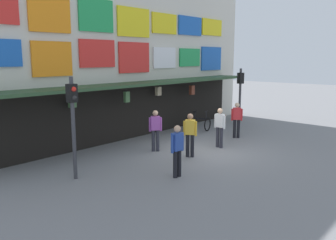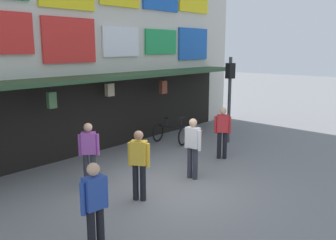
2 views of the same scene
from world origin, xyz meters
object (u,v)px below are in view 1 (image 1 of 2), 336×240
(traffic_light_near, at_px, (73,112))
(pedestrian_in_green, at_px, (220,125))
(pedestrian_in_white, at_px, (190,133))
(bicycle_parked, at_px, (198,123))
(pedestrian_in_blue, at_px, (177,148))
(pedestrian_in_yellow, at_px, (155,128))
(traffic_light_far, at_px, (240,89))
(pedestrian_in_purple, at_px, (237,118))

(traffic_light_near, relative_size, pedestrian_in_green, 1.90)
(pedestrian_in_white, bearing_deg, bicycle_parked, 32.46)
(pedestrian_in_blue, relative_size, pedestrian_in_green, 1.00)
(pedestrian_in_white, xyz_separation_m, pedestrian_in_yellow, (-0.24, 1.57, 0.00))
(pedestrian_in_yellow, bearing_deg, traffic_light_near, -175.23)
(pedestrian_in_white, distance_m, pedestrian_in_yellow, 1.58)
(traffic_light_far, height_order, pedestrian_in_purple, traffic_light_far)
(pedestrian_in_yellow, bearing_deg, pedestrian_in_white, -81.27)
(traffic_light_near, distance_m, pedestrian_in_white, 4.64)
(pedestrian_in_blue, bearing_deg, pedestrian_in_white, 27.43)
(traffic_light_near, relative_size, pedestrian_in_purple, 1.90)
(traffic_light_far, relative_size, pedestrian_in_green, 1.90)
(pedestrian_in_white, distance_m, pedestrian_in_green, 1.98)
(pedestrian_in_purple, distance_m, pedestrian_in_green, 2.09)
(traffic_light_far, bearing_deg, bicycle_parked, 136.16)
(pedestrian_in_purple, bearing_deg, pedestrian_in_yellow, 163.55)
(pedestrian_in_yellow, bearing_deg, pedestrian_in_purple, -16.45)
(pedestrian_in_white, bearing_deg, traffic_light_far, 11.85)
(traffic_light_far, xyz_separation_m, pedestrian_in_purple, (-1.90, -0.94, -1.19))
(pedestrian_in_yellow, height_order, pedestrian_in_green, same)
(traffic_light_far, xyz_separation_m, pedestrian_in_white, (-5.93, -1.24, -1.19))
(traffic_light_far, distance_m, pedestrian_in_blue, 8.46)
(bicycle_parked, xyz_separation_m, pedestrian_in_white, (-4.35, -2.76, 0.55))
(pedestrian_in_purple, height_order, pedestrian_in_white, same)
(pedestrian_in_white, height_order, pedestrian_in_green, same)
(traffic_light_far, bearing_deg, pedestrian_in_green, -161.51)
(traffic_light_near, xyz_separation_m, pedestrian_in_blue, (2.20, -2.32, -1.19))
(pedestrian_in_blue, bearing_deg, traffic_light_near, 133.50)
(pedestrian_in_yellow, bearing_deg, pedestrian_in_blue, -125.11)
(pedestrian_in_white, bearing_deg, pedestrian_in_blue, -152.57)
(pedestrian_in_green, bearing_deg, bicycle_parked, 50.22)
(bicycle_parked, distance_m, pedestrian_in_white, 5.18)
(bicycle_parked, bearing_deg, traffic_light_far, -43.84)
(traffic_light_far, height_order, pedestrian_in_white, traffic_light_far)
(pedestrian_in_yellow, relative_size, pedestrian_in_blue, 1.00)
(traffic_light_near, relative_size, pedestrian_in_yellow, 1.90)
(pedestrian_in_yellow, distance_m, pedestrian_in_green, 2.76)
(traffic_light_far, distance_m, pedestrian_in_green, 4.32)
(pedestrian_in_yellow, bearing_deg, pedestrian_in_green, -36.45)
(traffic_light_near, xyz_separation_m, pedestrian_in_white, (4.32, -1.23, -1.19))
(traffic_light_far, bearing_deg, traffic_light_near, -179.89)
(pedestrian_in_yellow, xyz_separation_m, pedestrian_in_blue, (-1.87, -2.66, 0.00))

